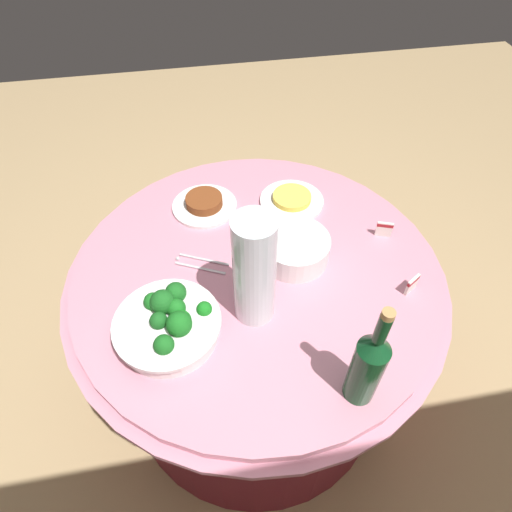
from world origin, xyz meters
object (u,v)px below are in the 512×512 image
(wine_bottle, at_px, (368,366))
(label_placard_front, at_px, (384,229))
(decorative_fruit_vase, at_px, (255,277))
(serving_tongs, at_px, (200,263))
(plate_stack, at_px, (295,249))
(label_placard_mid, at_px, (412,284))
(broccoli_bowl, at_px, (169,324))
(food_plate_fried_egg, at_px, (292,200))
(food_plate_stir_fry, at_px, (204,204))

(wine_bottle, bearing_deg, label_placard_front, -117.49)
(decorative_fruit_vase, bearing_deg, serving_tongs, -55.86)
(decorative_fruit_vase, height_order, serving_tongs, decorative_fruit_vase)
(decorative_fruit_vase, xyz_separation_m, label_placard_front, (-0.46, -0.21, -0.12))
(plate_stack, height_order, label_placard_mid, plate_stack)
(wine_bottle, bearing_deg, plate_stack, -83.79)
(label_placard_front, bearing_deg, decorative_fruit_vase, 24.98)
(plate_stack, height_order, decorative_fruit_vase, decorative_fruit_vase)
(broccoli_bowl, bearing_deg, decorative_fruit_vase, -172.10)
(serving_tongs, bearing_deg, wine_bottle, 125.31)
(wine_bottle, xyz_separation_m, decorative_fruit_vase, (0.20, -0.28, 0.02))
(plate_stack, relative_size, wine_bottle, 0.62)
(plate_stack, bearing_deg, serving_tongs, -4.84)
(wine_bottle, relative_size, decorative_fruit_vase, 0.99)
(serving_tongs, xyz_separation_m, food_plate_fried_egg, (-0.34, -0.23, 0.01))
(broccoli_bowl, bearing_deg, food_plate_fried_egg, -133.92)
(food_plate_fried_egg, distance_m, label_placard_front, 0.33)
(broccoli_bowl, distance_m, decorative_fruit_vase, 0.26)
(broccoli_bowl, relative_size, serving_tongs, 1.72)
(decorative_fruit_vase, distance_m, label_placard_front, 0.52)
(broccoli_bowl, distance_m, label_placard_mid, 0.68)
(food_plate_fried_egg, xyz_separation_m, label_placard_mid, (-0.24, 0.44, 0.02))
(broccoli_bowl, bearing_deg, label_placard_mid, -178.37)
(wine_bottle, height_order, food_plate_fried_egg, wine_bottle)
(decorative_fruit_vase, relative_size, food_plate_stir_fry, 1.55)
(food_plate_fried_egg, bearing_deg, label_placard_mid, 119.34)
(broccoli_bowl, bearing_deg, food_plate_stir_fry, -105.99)
(broccoli_bowl, relative_size, food_plate_stir_fry, 1.27)
(wine_bottle, bearing_deg, food_plate_stir_fry, -67.97)
(broccoli_bowl, xyz_separation_m, wine_bottle, (-0.43, 0.25, 0.09))
(plate_stack, xyz_separation_m, serving_tongs, (0.29, -0.02, -0.04))
(broccoli_bowl, distance_m, serving_tongs, 0.25)
(serving_tongs, relative_size, label_placard_front, 2.97)
(decorative_fruit_vase, bearing_deg, broccoli_bowl, 7.90)
(plate_stack, relative_size, decorative_fruit_vase, 0.62)
(broccoli_bowl, distance_m, food_plate_fried_egg, 0.63)
(label_placard_mid, bearing_deg, food_plate_fried_egg, -60.66)
(broccoli_bowl, relative_size, decorative_fruit_vase, 0.82)
(plate_stack, xyz_separation_m, decorative_fruit_vase, (0.15, 0.17, 0.11))
(food_plate_stir_fry, bearing_deg, label_placard_front, 156.56)
(decorative_fruit_vase, bearing_deg, wine_bottle, 126.12)
(decorative_fruit_vase, relative_size, label_placard_front, 6.18)
(label_placard_front, height_order, label_placard_mid, same)
(label_placard_front, bearing_deg, food_plate_stir_fry, -23.44)
(food_plate_stir_fry, xyz_separation_m, label_placard_mid, (-0.54, 0.46, 0.01))
(decorative_fruit_vase, bearing_deg, label_placard_mid, 178.40)
(broccoli_bowl, xyz_separation_m, plate_stack, (-0.38, -0.20, -0.00))
(food_plate_fried_egg, bearing_deg, wine_bottle, 89.61)
(wine_bottle, distance_m, decorative_fruit_vase, 0.34)
(label_placard_front, bearing_deg, wine_bottle, 62.51)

